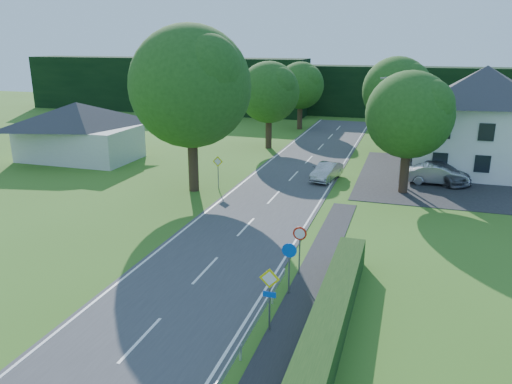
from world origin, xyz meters
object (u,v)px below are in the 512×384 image
(parked_car_silver_a, at_px, (437,174))
(parked_car_silver_b, at_px, (490,169))
(motorcycle, at_px, (317,171))
(parasol, at_px, (451,161))
(moving_car, at_px, (327,172))
(parked_car_grey, at_px, (438,171))
(streetlight, at_px, (402,126))

(parked_car_silver_a, xyz_separation_m, parked_car_silver_b, (3.98, 3.00, -0.03))
(motorcycle, distance_m, parasol, 10.85)
(moving_car, xyz_separation_m, parked_car_grey, (8.25, 2.35, 0.13))
(motorcycle, bearing_deg, streetlight, -4.27)
(moving_car, xyz_separation_m, parked_car_silver_a, (8.17, 1.35, 0.09))
(streetlight, bearing_deg, parked_car_grey, 34.72)
(motorcycle, bearing_deg, parked_car_grey, 9.52)
(moving_car, relative_size, parked_car_silver_a, 0.88)
(parked_car_silver_a, height_order, parked_car_silver_b, parked_car_silver_a)
(parked_car_silver_b, bearing_deg, streetlight, 116.06)
(motorcycle, distance_m, parked_car_grey, 9.28)
(parked_car_silver_a, bearing_deg, streetlight, 106.93)
(motorcycle, height_order, parasol, parasol)
(parked_car_grey, xyz_separation_m, parasol, (0.99, 2.28, 0.29))
(parked_car_silver_a, bearing_deg, moving_car, 96.69)
(streetlight, xyz_separation_m, motorcycle, (-6.26, 0.47, -3.97))
(moving_car, distance_m, parked_car_silver_a, 8.28)
(moving_car, bearing_deg, parked_car_silver_b, 30.28)
(motorcycle, distance_m, parked_car_silver_b, 13.52)
(moving_car, height_order, motorcycle, moving_car)
(streetlight, distance_m, parked_car_grey, 5.06)
(streetlight, distance_m, parked_car_silver_a, 4.74)
(moving_car, height_order, parked_car_grey, parked_car_grey)
(parasol, bearing_deg, moving_car, -153.37)
(streetlight, xyz_separation_m, parked_car_silver_a, (2.81, 1.00, -3.68))
(motorcycle, xyz_separation_m, parked_car_grey, (9.15, 1.53, 0.34))
(streetlight, relative_size, moving_car, 2.02)
(streetlight, bearing_deg, parked_car_silver_b, 30.53)
(parked_car_silver_b, distance_m, parasol, 2.94)
(streetlight, bearing_deg, moving_car, -176.27)
(moving_car, bearing_deg, parked_car_silver_a, 19.96)
(moving_car, relative_size, parked_car_silver_b, 0.77)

